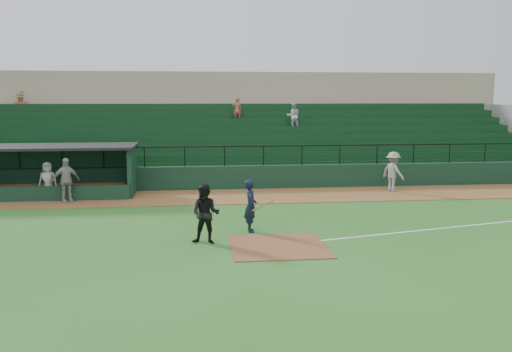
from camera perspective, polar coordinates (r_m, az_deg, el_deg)
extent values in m
plane|color=#265E1E|center=(18.30, 1.83, -6.53)|extent=(90.00, 90.00, 0.00)
cube|color=brown|center=(26.06, -0.77, -2.10)|extent=(40.00, 4.00, 0.03)
cube|color=brown|center=(17.34, 2.33, -7.31)|extent=(3.00, 3.00, 0.03)
cube|color=white|center=(22.01, 22.48, -4.64)|extent=(17.49, 4.44, 0.01)
cube|color=black|center=(28.12, -1.23, -0.14)|extent=(36.00, 0.35, 1.20)
cylinder|color=black|center=(27.94, -1.24, 3.11)|extent=(36.00, 0.06, 0.06)
cube|color=slate|center=(32.84, -2.06, 3.15)|extent=(36.00, 9.00, 3.60)
cube|color=#0E3417|center=(32.31, -1.99, 3.87)|extent=(34.56, 8.00, 4.05)
cube|color=tan|center=(39.23, -2.84, 5.99)|extent=(38.00, 3.00, 6.40)
cube|color=slate|center=(37.22, -2.64, 6.65)|extent=(36.00, 2.00, 0.20)
cylinder|color=#A55138|center=(38.57, -23.18, 6.66)|extent=(0.70, 0.70, 0.60)
imported|color=#2D5923|center=(38.57, -23.23, 7.59)|extent=(0.59, 0.51, 0.66)
imported|color=silver|center=(34.00, 3.90, 6.23)|extent=(0.81, 0.63, 1.67)
imported|color=#9C5639|center=(34.54, -1.98, 6.90)|extent=(0.56, 0.36, 1.52)
cube|color=black|center=(29.01, -20.82, 0.68)|extent=(8.50, 0.20, 2.30)
cube|color=black|center=(26.99, -12.72, 0.50)|extent=(0.20, 2.60, 2.30)
cube|color=black|center=(27.64, -21.60, 2.83)|extent=(8.90, 3.20, 0.12)
cube|color=olive|center=(28.75, -20.93, -1.20)|extent=(7.65, 0.40, 0.50)
cube|color=black|center=(26.59, -22.11, -1.76)|extent=(8.50, 0.12, 0.70)
imported|color=black|center=(19.07, -0.56, -3.10)|extent=(0.48, 0.70, 1.83)
cylinder|color=olive|center=(18.92, 0.71, -3.09)|extent=(0.79, 0.34, 0.35)
imported|color=black|center=(17.59, -5.24, -3.96)|extent=(1.09, 0.95, 1.92)
imported|color=gray|center=(28.05, 14.04, 0.45)|extent=(1.24, 1.46, 1.96)
imported|color=#9D9893|center=(25.71, -19.12, -0.41)|extent=(1.26, 0.94, 1.98)
imported|color=#ADA7A2|center=(26.83, -20.78, -0.44)|extent=(0.87, 0.60, 1.72)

